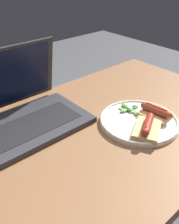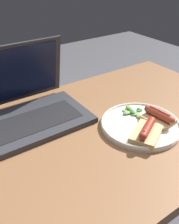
# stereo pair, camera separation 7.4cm
# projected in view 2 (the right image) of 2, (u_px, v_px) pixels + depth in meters

# --- Properties ---
(desk) EXTENTS (1.23, 0.65, 0.75)m
(desk) POSITION_uv_depth(u_px,v_px,m) (83.00, 156.00, 0.79)
(desk) COLOR brown
(desk) RESTS_ON ground_plane
(laptop) EXTENTS (0.36, 0.26, 0.23)m
(laptop) POSITION_uv_depth(u_px,v_px,m) (26.00, 108.00, 0.80)
(laptop) COLOR #2D2D33
(laptop) RESTS_ON desk
(plate) EXTENTS (0.25, 0.25, 0.02)m
(plate) POSITION_uv_depth(u_px,v_px,m) (140.00, 124.00, 0.77)
(plate) COLOR silver
(plate) RESTS_ON desk
(sausage_toast_left) EXTENTS (0.13, 0.12, 0.04)m
(sausage_toast_left) POSITION_uv_depth(u_px,v_px,m) (147.00, 132.00, 0.71)
(sausage_toast_left) COLOR tan
(sausage_toast_left) RESTS_ON plate
(sausage_toast_middle) EXTENTS (0.08, 0.11, 0.04)m
(sausage_toast_middle) POSITION_uv_depth(u_px,v_px,m) (159.00, 117.00, 0.77)
(sausage_toast_middle) COLOR tan
(sausage_toast_middle) RESTS_ON plate
(salad_pile) EXTENTS (0.08, 0.08, 0.01)m
(salad_pile) POSITION_uv_depth(u_px,v_px,m) (132.00, 112.00, 0.82)
(salad_pile) COLOR #709E4C
(salad_pile) RESTS_ON plate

